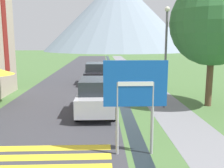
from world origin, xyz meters
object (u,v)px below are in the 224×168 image
road_sign (135,92)px  tree_by_path (213,23)px  parked_car_near (96,96)px  parked_car_far (95,73)px  streetlamp (166,50)px

road_sign → tree_by_path: (5.05, 6.08, 2.58)m
parked_car_near → parked_car_far: size_ratio=0.93×
parked_car_near → tree_by_path: 7.56m
road_sign → parked_car_near: bearing=106.2°
tree_by_path → parked_car_far: bearing=130.1°
road_sign → parked_car_far: bearing=96.7°
parked_car_far → streetlamp: 9.48m
streetlamp → parked_car_near: bearing=-165.0°
parked_car_near → parked_car_far: bearing=91.6°
road_sign → tree_by_path: 8.32m
parked_car_far → tree_by_path: size_ratio=0.64×
parked_car_near → streetlamp: (3.79, 1.01, 2.31)m
parked_car_far → streetlamp: (4.05, -8.26, 2.31)m
road_sign → tree_by_path: bearing=50.3°
road_sign → streetlamp: bearing=67.4°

